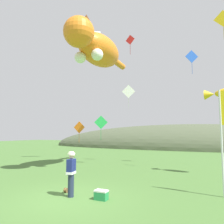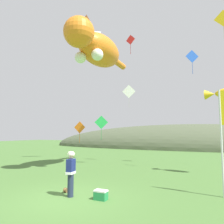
{
  "view_description": "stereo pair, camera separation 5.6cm",
  "coord_description": "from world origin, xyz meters",
  "px_view_note": "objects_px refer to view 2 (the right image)",
  "views": [
    {
      "loc": [
        5.33,
        -7.1,
        2.5
      ],
      "look_at": [
        0.0,
        4.0,
        3.72
      ],
      "focal_mm": 35.0,
      "sensor_mm": 36.0,
      "label": 1
    },
    {
      "loc": [
        5.38,
        -7.07,
        2.5
      ],
      "look_at": [
        0.0,
        4.0,
        3.72
      ],
      "focal_mm": 35.0,
      "sensor_mm": 36.0,
      "label": 2
    }
  ],
  "objects_px": {
    "kite_giant_cat": "(96,48)",
    "kite_diamond_blue": "(192,57)",
    "kite_diamond_green": "(101,123)",
    "picnic_cooler": "(101,195)",
    "kite_diamond_red": "(130,40)",
    "kite_diamond_orange": "(80,127)",
    "kite_diamond_gold": "(223,18)",
    "kite_diamond_white": "(129,92)",
    "kite_spool": "(66,190)",
    "festival_attendant": "(71,172)",
    "kite_tube_streamer": "(91,33)"
  },
  "relations": [
    {
      "from": "picnic_cooler",
      "to": "kite_diamond_white",
      "type": "height_order",
      "value": "kite_diamond_white"
    },
    {
      "from": "kite_diamond_gold",
      "to": "kite_spool",
      "type": "bearing_deg",
      "value": -130.54
    },
    {
      "from": "kite_diamond_orange",
      "to": "kite_diamond_white",
      "type": "xyz_separation_m",
      "value": [
        5.14,
        0.15,
        3.16
      ]
    },
    {
      "from": "picnic_cooler",
      "to": "kite_diamond_orange",
      "type": "height_order",
      "value": "kite_diamond_orange"
    },
    {
      "from": "picnic_cooler",
      "to": "kite_diamond_red",
      "type": "xyz_separation_m",
      "value": [
        -2.76,
        10.53,
        10.86
      ]
    },
    {
      "from": "festival_attendant",
      "to": "kite_diamond_gold",
      "type": "bearing_deg",
      "value": 53.43
    },
    {
      "from": "picnic_cooler",
      "to": "kite_giant_cat",
      "type": "distance_m",
      "value": 10.84
    },
    {
      "from": "festival_attendant",
      "to": "kite_diamond_blue",
      "type": "distance_m",
      "value": 13.74
    },
    {
      "from": "kite_diamond_orange",
      "to": "kite_giant_cat",
      "type": "bearing_deg",
      "value": -46.03
    },
    {
      "from": "kite_giant_cat",
      "to": "kite_diamond_blue",
      "type": "bearing_deg",
      "value": 38.52
    },
    {
      "from": "kite_diamond_red",
      "to": "kite_diamond_white",
      "type": "height_order",
      "value": "kite_diamond_red"
    },
    {
      "from": "kite_diamond_orange",
      "to": "kite_diamond_white",
      "type": "relative_size",
      "value": 0.99
    },
    {
      "from": "kite_giant_cat",
      "to": "picnic_cooler",
      "type": "bearing_deg",
      "value": -57.84
    },
    {
      "from": "kite_diamond_white",
      "to": "kite_diamond_gold",
      "type": "bearing_deg",
      "value": -18.68
    },
    {
      "from": "kite_diamond_orange",
      "to": "kite_diamond_gold",
      "type": "xyz_separation_m",
      "value": [
        12.85,
        -2.46,
        6.92
      ]
    },
    {
      "from": "picnic_cooler",
      "to": "kite_diamond_white",
      "type": "distance_m",
      "value": 12.51
    },
    {
      "from": "kite_diamond_white",
      "to": "kite_spool",
      "type": "bearing_deg",
      "value": -83.75
    },
    {
      "from": "picnic_cooler",
      "to": "kite_diamond_blue",
      "type": "relative_size",
      "value": 0.25
    },
    {
      "from": "kite_giant_cat",
      "to": "kite_diamond_gold",
      "type": "relative_size",
      "value": 4.15
    },
    {
      "from": "kite_diamond_orange",
      "to": "kite_diamond_green",
      "type": "bearing_deg",
      "value": -28.82
    },
    {
      "from": "picnic_cooler",
      "to": "kite_diamond_green",
      "type": "height_order",
      "value": "kite_diamond_green"
    },
    {
      "from": "kite_spool",
      "to": "kite_diamond_gold",
      "type": "relative_size",
      "value": 0.1
    },
    {
      "from": "kite_giant_cat",
      "to": "kite_diamond_red",
      "type": "height_order",
      "value": "kite_diamond_red"
    },
    {
      "from": "festival_attendant",
      "to": "picnic_cooler",
      "type": "height_order",
      "value": "festival_attendant"
    },
    {
      "from": "festival_attendant",
      "to": "kite_giant_cat",
      "type": "relative_size",
      "value": 0.21
    },
    {
      "from": "kite_diamond_gold",
      "to": "kite_diamond_white",
      "type": "height_order",
      "value": "kite_diamond_gold"
    },
    {
      "from": "kite_diamond_blue",
      "to": "kite_diamond_orange",
      "type": "relative_size",
      "value": 0.95
    },
    {
      "from": "kite_diamond_white",
      "to": "festival_attendant",
      "type": "bearing_deg",
      "value": -81.08
    },
    {
      "from": "kite_giant_cat",
      "to": "kite_diamond_orange",
      "type": "bearing_deg",
      "value": 133.97
    },
    {
      "from": "picnic_cooler",
      "to": "kite_diamond_blue",
      "type": "height_order",
      "value": "kite_diamond_blue"
    },
    {
      "from": "kite_diamond_red",
      "to": "kite_tube_streamer",
      "type": "bearing_deg",
      "value": -159.02
    },
    {
      "from": "picnic_cooler",
      "to": "kite_diamond_green",
      "type": "relative_size",
      "value": 0.24
    },
    {
      "from": "festival_attendant",
      "to": "kite_diamond_green",
      "type": "bearing_deg",
      "value": 111.22
    },
    {
      "from": "kite_spool",
      "to": "kite_tube_streamer",
      "type": "distance_m",
      "value": 15.42
    },
    {
      "from": "kite_diamond_red",
      "to": "kite_diamond_green",
      "type": "relative_size",
      "value": 0.91
    },
    {
      "from": "festival_attendant",
      "to": "kite_giant_cat",
      "type": "xyz_separation_m",
      "value": [
        -2.32,
        5.9,
        7.71
      ]
    },
    {
      "from": "festival_attendant",
      "to": "kite_spool",
      "type": "xyz_separation_m",
      "value": [
        -0.56,
        0.43,
        -0.85
      ]
    },
    {
      "from": "picnic_cooler",
      "to": "kite_diamond_green",
      "type": "xyz_separation_m",
      "value": [
        -4.64,
        8.48,
        3.24
      ]
    },
    {
      "from": "festival_attendant",
      "to": "kite_diamond_red",
      "type": "distance_m",
      "value": 14.79
    },
    {
      "from": "picnic_cooler",
      "to": "kite_diamond_gold",
      "type": "distance_m",
      "value": 13.5
    },
    {
      "from": "kite_diamond_gold",
      "to": "kite_diamond_white",
      "type": "bearing_deg",
      "value": 161.32
    },
    {
      "from": "festival_attendant",
      "to": "kite_diamond_red",
      "type": "xyz_separation_m",
      "value": [
        -1.48,
        10.72,
        10.09
      ]
    },
    {
      "from": "picnic_cooler",
      "to": "kite_diamond_orange",
      "type": "distance_m",
      "value": 13.49
    },
    {
      "from": "kite_diamond_green",
      "to": "kite_diamond_white",
      "type": "relative_size",
      "value": 0.97
    },
    {
      "from": "picnic_cooler",
      "to": "kite_diamond_green",
      "type": "bearing_deg",
      "value": 118.68
    },
    {
      "from": "kite_spool",
      "to": "kite_giant_cat",
      "type": "relative_size",
      "value": 0.02
    },
    {
      "from": "kite_diamond_orange",
      "to": "kite_diamond_white",
      "type": "distance_m",
      "value": 6.04
    },
    {
      "from": "kite_diamond_orange",
      "to": "kite_tube_streamer",
      "type": "bearing_deg",
      "value": -32.03
    },
    {
      "from": "kite_tube_streamer",
      "to": "kite_diamond_green",
      "type": "xyz_separation_m",
      "value": [
        1.57,
        -0.72,
        -8.43
      ]
    },
    {
      "from": "kite_giant_cat",
      "to": "kite_diamond_green",
      "type": "distance_m",
      "value": 6.02
    }
  ]
}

